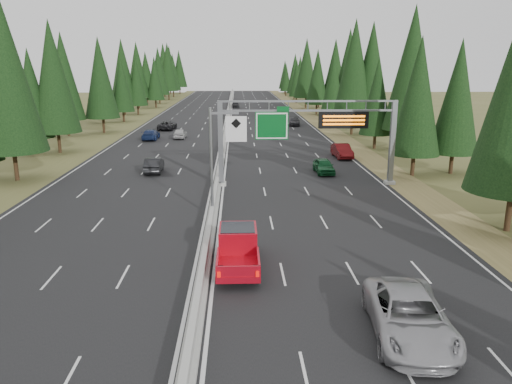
# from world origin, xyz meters

# --- Properties ---
(road) EXTENTS (32.00, 260.00, 0.08)m
(road) POSITION_xyz_m (0.00, 80.00, 0.04)
(road) COLOR black
(road) RESTS_ON ground
(shoulder_right) EXTENTS (3.60, 260.00, 0.06)m
(shoulder_right) POSITION_xyz_m (17.80, 80.00, 0.03)
(shoulder_right) COLOR olive
(shoulder_right) RESTS_ON ground
(shoulder_left) EXTENTS (3.60, 260.00, 0.06)m
(shoulder_left) POSITION_xyz_m (-17.80, 80.00, 0.03)
(shoulder_left) COLOR brown
(shoulder_left) RESTS_ON ground
(median_barrier) EXTENTS (0.70, 260.00, 0.85)m
(median_barrier) POSITION_xyz_m (0.00, 80.00, 0.41)
(median_barrier) COLOR #9C9C97
(median_barrier) RESTS_ON road
(sign_gantry) EXTENTS (16.75, 0.98, 7.80)m
(sign_gantry) POSITION_xyz_m (8.92, 34.88, 5.27)
(sign_gantry) COLOR slate
(sign_gantry) RESTS_ON road
(hov_sign_pole) EXTENTS (2.80, 0.50, 8.00)m
(hov_sign_pole) POSITION_xyz_m (0.58, 24.97, 4.72)
(hov_sign_pole) COLOR slate
(hov_sign_pole) RESTS_ON road
(tree_row_right) EXTENTS (11.04, 239.94, 18.22)m
(tree_row_right) POSITION_xyz_m (22.22, 71.27, 8.83)
(tree_row_right) COLOR black
(tree_row_right) RESTS_ON ground
(tree_row_left) EXTENTS (11.93, 239.39, 18.86)m
(tree_row_left) POSITION_xyz_m (-22.27, 74.34, 9.49)
(tree_row_left) COLOR black
(tree_row_left) RESTS_ON ground
(silver_minivan) EXTENTS (3.68, 6.86, 1.83)m
(silver_minivan) POSITION_xyz_m (8.85, 8.00, 1.00)
(silver_minivan) COLOR #9A999D
(silver_minivan) RESTS_ON road
(red_pickup) EXTENTS (2.22, 6.23, 2.03)m
(red_pickup) POSITION_xyz_m (1.86, 15.99, 1.20)
(red_pickup) COLOR black
(red_pickup) RESTS_ON road
(car_ahead_green) EXTENTS (1.92, 4.47, 1.50)m
(car_ahead_green) POSITION_xyz_m (10.79, 40.00, 0.83)
(car_ahead_green) COLOR #125127
(car_ahead_green) RESTS_ON road
(car_ahead_dkred) EXTENTS (1.98, 5.09, 1.65)m
(car_ahead_dkred) POSITION_xyz_m (14.50, 48.79, 0.91)
(car_ahead_dkred) COLOR #600D0F
(car_ahead_dkred) RESTS_ON road
(car_ahead_dkgrey) EXTENTS (2.46, 5.07, 1.42)m
(car_ahead_dkgrey) POSITION_xyz_m (12.44, 81.78, 0.79)
(car_ahead_dkgrey) COLOR black
(car_ahead_dkgrey) RESTS_ON road
(car_ahead_white) EXTENTS (2.71, 5.22, 1.41)m
(car_ahead_white) POSITION_xyz_m (8.38, 95.58, 0.78)
(car_ahead_white) COLOR silver
(car_ahead_white) RESTS_ON road
(car_ahead_far) EXTENTS (2.09, 4.66, 1.55)m
(car_ahead_far) POSITION_xyz_m (1.50, 122.11, 0.86)
(car_ahead_far) COLOR black
(car_ahead_far) RESTS_ON road
(car_onc_near) EXTENTS (1.80, 4.76, 1.55)m
(car_onc_near) POSITION_xyz_m (-6.84, 41.16, 0.86)
(car_onc_near) COLOR black
(car_onc_near) RESTS_ON road
(car_onc_blue) EXTENTS (2.18, 5.33, 1.54)m
(car_onc_blue) POSITION_xyz_m (-11.10, 64.77, 0.85)
(car_onc_blue) COLOR navy
(car_onc_blue) RESTS_ON road
(car_onc_white) EXTENTS (1.89, 4.44, 1.49)m
(car_onc_white) POSITION_xyz_m (-6.84, 65.92, 0.83)
(car_onc_white) COLOR #B5B5B5
(car_onc_white) RESTS_ON road
(car_onc_far) EXTENTS (3.04, 5.74, 1.54)m
(car_onc_far) POSITION_xyz_m (-10.19, 76.56, 0.85)
(car_onc_far) COLOR black
(car_onc_far) RESTS_ON road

